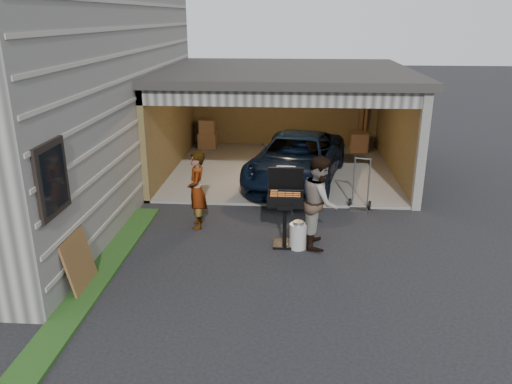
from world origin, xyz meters
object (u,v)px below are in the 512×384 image
bbq_grill (285,201)px  hand_truck (360,199)px  plywood_panel (79,262)px  propane_tank (298,236)px  woman (197,190)px  minivan (296,161)px  man (320,202)px

bbq_grill → hand_truck: (1.70, 2.03, -0.66)m
plywood_panel → propane_tank: bearing=26.2°
bbq_grill → plywood_panel: bearing=-150.1°
bbq_grill → woman: bearing=157.9°
minivan → man: 3.73m
minivan → propane_tank: 3.91m
minivan → plywood_panel: 6.67m
propane_tank → man: bearing=25.8°
hand_truck → woman: bearing=-145.0°
man → plywood_panel: size_ratio=1.88×
minivan → man: size_ratio=2.54×
man → hand_truck: size_ratio=1.46×
woman → plywood_panel: woman is taller
woman → propane_tank: bearing=57.5°
woman → man: size_ratio=0.92×
bbq_grill → propane_tank: bearing=-28.5°
minivan → propane_tank: size_ratio=9.14×
woman → plywood_panel: 3.04m
man → plywood_panel: 4.43m
bbq_grill → propane_tank: bbq_grill is taller
minivan → man: bearing=-71.8°
propane_tank → hand_truck: size_ratio=0.40×
woman → man: man is taller
minivan → plywood_panel: bearing=-110.3°
minivan → bbq_grill: size_ratio=3.01×
propane_tank → hand_truck: bearing=56.5°
minivan → hand_truck: minivan is taller
plywood_panel → man: bearing=26.2°
propane_tank → hand_truck: 2.60m
minivan → hand_truck: bearing=-37.9°
propane_tank → bbq_grill: bearing=151.5°
man → woman: bearing=75.7°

